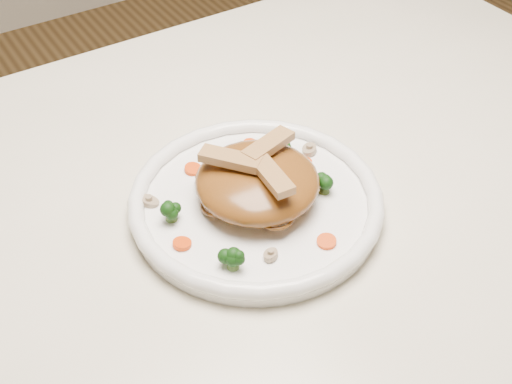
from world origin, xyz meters
TOP-DOWN VIEW (x-y plane):
  - table at (0.00, 0.00)m, footprint 1.20×0.80m
  - plate at (-0.05, -0.06)m, footprint 0.32×0.32m
  - noodle_mound at (-0.05, -0.06)m, footprint 0.19×0.19m
  - chicken_a at (-0.02, -0.04)m, footprint 0.08×0.04m
  - chicken_b at (-0.07, -0.04)m, footprint 0.06×0.07m
  - chicken_c at (-0.05, -0.09)m, footprint 0.03×0.07m
  - broccoli_0 at (0.02, -0.02)m, footprint 0.03×0.03m
  - broccoli_1 at (-0.15, -0.04)m, footprint 0.03×0.03m
  - broccoli_2 at (-0.13, -0.14)m, footprint 0.03×0.03m
  - broccoli_3 at (0.03, -0.09)m, footprint 0.03×0.03m
  - carrot_0 at (0.00, 0.03)m, footprint 0.02×0.02m
  - carrot_1 at (-0.16, -0.08)m, footprint 0.03×0.03m
  - carrot_2 at (0.04, -0.04)m, footprint 0.02×0.02m
  - carrot_3 at (-0.09, 0.03)m, footprint 0.03×0.03m
  - carrot_4 at (-0.02, -0.16)m, footprint 0.02×0.02m
  - mushroom_0 at (-0.09, -0.15)m, footprint 0.03×0.03m
  - mushroom_1 at (0.06, -0.02)m, footprint 0.04×0.04m
  - mushroom_2 at (-0.16, 0.00)m, footprint 0.04×0.04m
  - mushroom_3 at (0.01, 0.02)m, footprint 0.03×0.03m

SIDE VIEW (x-z plane):
  - table at x=0.00m, z-range 0.28..1.03m
  - plate at x=-0.05m, z-range 0.75..0.77m
  - carrot_0 at x=0.00m, z-range 0.77..0.77m
  - carrot_1 at x=-0.16m, z-range 0.77..0.77m
  - carrot_2 at x=0.04m, z-range 0.77..0.77m
  - carrot_3 at x=-0.09m, z-range 0.77..0.77m
  - carrot_4 at x=-0.02m, z-range 0.77..0.77m
  - mushroom_0 at x=-0.09m, z-range 0.77..0.77m
  - mushroom_1 at x=0.06m, z-range 0.77..0.77m
  - mushroom_2 at x=-0.16m, z-range 0.77..0.77m
  - mushroom_3 at x=0.01m, z-range 0.77..0.77m
  - broccoli_3 at x=0.03m, z-range 0.77..0.79m
  - broccoli_2 at x=-0.13m, z-range 0.77..0.80m
  - broccoli_1 at x=-0.15m, z-range 0.77..0.80m
  - broccoli_0 at x=0.02m, z-range 0.77..0.80m
  - noodle_mound at x=-0.05m, z-range 0.77..0.82m
  - chicken_c at x=-0.05m, z-range 0.82..0.83m
  - chicken_a at x=-0.02m, z-range 0.82..0.83m
  - chicken_b at x=-0.07m, z-range 0.82..0.83m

